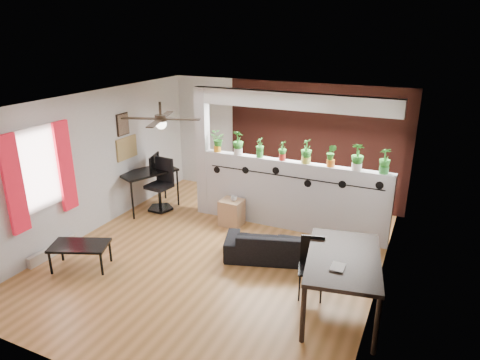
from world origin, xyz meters
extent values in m
cube|color=#9A6532|center=(0.00, 0.00, -0.05)|extent=(6.30, 7.10, 0.10)
cube|color=#B7B7BA|center=(0.00, 3.02, 1.30)|extent=(6.30, 0.04, 2.90)
cube|color=#B7B7BA|center=(0.00, -3.02, 1.30)|extent=(6.30, 0.04, 2.90)
cube|color=#B7B7BA|center=(-2.62, 0.00, 1.30)|extent=(0.04, 7.10, 2.90)
cube|color=#B7B7BA|center=(2.62, 0.00, 1.30)|extent=(0.04, 7.10, 2.90)
cube|color=white|center=(0.00, 0.00, 2.65)|extent=(6.30, 7.10, 0.10)
cube|color=#BCBCC1|center=(0.80, 1.50, 0.68)|extent=(3.60, 0.18, 1.35)
cube|color=white|center=(0.80, 1.50, 2.45)|extent=(3.60, 0.18, 0.30)
cube|color=#BCBCC1|center=(-1.11, 1.50, 1.30)|extent=(0.22, 0.20, 2.60)
cube|color=#A23D2F|center=(0.80, 2.97, 1.30)|extent=(3.90, 0.05, 2.60)
cube|color=black|center=(0.80, 1.40, 1.08)|extent=(3.31, 0.01, 0.02)
cylinder|color=black|center=(-0.75, 1.40, 1.00)|extent=(0.14, 0.01, 0.14)
cylinder|color=black|center=(-0.13, 1.40, 1.08)|extent=(0.14, 0.01, 0.14)
cylinder|color=black|center=(0.49, 1.40, 1.16)|extent=(0.14, 0.01, 0.14)
cylinder|color=black|center=(1.11, 1.40, 1.00)|extent=(0.14, 0.01, 0.14)
cylinder|color=black|center=(1.73, 1.40, 1.08)|extent=(0.14, 0.01, 0.14)
cylinder|color=black|center=(2.35, 1.40, 1.16)|extent=(0.14, 0.01, 0.14)
cube|color=white|center=(-2.58, -1.20, 1.55)|extent=(0.02, 0.95, 1.25)
cube|color=white|center=(-2.57, -1.20, 1.55)|extent=(0.04, 1.05, 1.35)
cube|color=red|center=(-2.53, -1.70, 1.45)|extent=(0.06, 0.30, 1.55)
cube|color=red|center=(-2.53, -0.70, 1.45)|extent=(0.06, 0.30, 1.55)
cube|color=silver|center=(-2.54, -1.20, 0.09)|extent=(0.08, 1.00, 0.18)
cube|color=#997E4A|center=(-2.58, 0.95, 1.35)|extent=(0.03, 0.60, 0.45)
cube|color=#8C7259|center=(-2.58, 0.90, 1.85)|extent=(0.03, 0.30, 0.40)
cube|color=black|center=(-2.58, 0.90, 1.85)|extent=(0.02, 0.34, 0.44)
cylinder|color=black|center=(-0.80, -0.30, 2.50)|extent=(0.04, 0.04, 0.20)
cylinder|color=black|center=(-0.80, -0.30, 2.35)|extent=(0.18, 0.18, 0.10)
sphere|color=white|center=(-0.80, -0.30, 2.26)|extent=(0.17, 0.17, 0.17)
cube|color=black|center=(-0.48, -0.18, 2.34)|extent=(0.55, 0.29, 0.01)
cube|color=black|center=(-0.92, 0.02, 2.34)|extent=(0.29, 0.55, 0.01)
cube|color=black|center=(-1.12, -0.42, 2.34)|extent=(0.55, 0.29, 0.01)
cube|color=black|center=(-0.68, -0.62, 2.34)|extent=(0.29, 0.55, 0.01)
cylinder|color=orange|center=(-0.78, 1.50, 1.41)|extent=(0.14, 0.14, 0.12)
imported|color=#1C621C|center=(-0.78, 1.50, 1.60)|extent=(0.25, 0.22, 0.31)
cylinder|color=silver|center=(-0.33, 1.50, 1.41)|extent=(0.17, 0.17, 0.12)
imported|color=#1C621C|center=(-0.33, 1.50, 1.63)|extent=(0.26, 0.22, 0.37)
cylinder|color=green|center=(0.12, 1.50, 1.41)|extent=(0.13, 0.13, 0.12)
imported|color=#1C621C|center=(0.12, 1.50, 1.59)|extent=(0.20, 0.23, 0.28)
cylinder|color=red|center=(0.57, 1.50, 1.41)|extent=(0.12, 0.12, 0.12)
imported|color=#1C621C|center=(0.57, 1.50, 1.58)|extent=(0.17, 0.20, 0.26)
cylinder|color=#D6D24B|center=(1.03, 1.50, 1.41)|extent=(0.17, 0.17, 0.12)
imported|color=#1C621C|center=(1.03, 1.50, 1.63)|extent=(0.21, 0.25, 0.35)
cylinder|color=orange|center=(1.48, 1.50, 1.41)|extent=(0.14, 0.14, 0.12)
imported|color=#1C621C|center=(1.48, 1.50, 1.60)|extent=(0.22, 0.19, 0.30)
cylinder|color=white|center=(1.93, 1.50, 1.41)|extent=(0.17, 0.17, 0.12)
imported|color=#1C621C|center=(1.93, 1.50, 1.64)|extent=(0.27, 0.23, 0.37)
cylinder|color=#338E3A|center=(2.38, 1.50, 1.41)|extent=(0.16, 0.16, 0.12)
imported|color=#1C621C|center=(2.38, 1.50, 1.62)|extent=(0.29, 0.27, 0.34)
imported|color=black|center=(0.95, 0.32, 0.24)|extent=(1.78, 1.13, 0.49)
cube|color=#A17855|center=(-0.31, 1.16, 0.26)|extent=(0.43, 0.39, 0.52)
imported|color=gray|center=(-0.26, 1.16, 0.56)|extent=(0.16, 0.16, 0.09)
cube|color=black|center=(-2.25, 1.16, 0.82)|extent=(1.02, 1.30, 0.04)
cylinder|color=black|center=(-2.71, 0.77, 0.40)|extent=(0.04, 0.04, 0.79)
cylinder|color=black|center=(-2.23, 0.56, 0.40)|extent=(0.04, 0.04, 0.79)
cylinder|color=black|center=(-2.27, 1.76, 0.40)|extent=(0.04, 0.04, 0.79)
cylinder|color=black|center=(-1.79, 1.55, 0.40)|extent=(0.04, 0.04, 0.79)
imported|color=black|center=(-2.25, 1.31, 0.93)|extent=(0.31, 0.13, 0.17)
cylinder|color=black|center=(-1.99, 1.16, 0.04)|extent=(0.57, 0.57, 0.04)
cylinder|color=black|center=(-1.99, 1.16, 0.28)|extent=(0.07, 0.07, 0.48)
cube|color=black|center=(-1.99, 1.16, 0.54)|extent=(0.50, 0.50, 0.08)
cube|color=black|center=(-1.97, 1.36, 0.85)|extent=(0.44, 0.11, 0.52)
cube|color=black|center=(2.22, -0.67, 0.81)|extent=(1.20, 1.69, 0.05)
cylinder|color=black|center=(1.93, -1.46, 0.39)|extent=(0.07, 0.07, 0.79)
cylinder|color=black|center=(2.77, -1.30, 0.39)|extent=(0.07, 0.07, 0.79)
cylinder|color=black|center=(1.66, -0.03, 0.39)|extent=(0.07, 0.07, 0.79)
cylinder|color=black|center=(2.50, 0.13, 0.39)|extent=(0.07, 0.07, 0.79)
imported|color=gray|center=(2.12, -0.97, 0.85)|extent=(0.18, 0.23, 0.02)
cube|color=black|center=(1.75, -0.49, 0.42)|extent=(0.44, 0.44, 0.03)
cube|color=black|center=(1.71, -0.34, 0.66)|extent=(0.34, 0.12, 0.45)
cube|color=black|center=(1.65, -0.68, 0.21)|extent=(0.03, 0.03, 0.42)
cube|color=black|center=(1.94, -0.60, 0.21)|extent=(0.03, 0.03, 0.42)
cube|color=black|center=(1.57, -0.38, 0.43)|extent=(0.03, 0.03, 0.87)
cube|color=black|center=(1.86, -0.31, 0.43)|extent=(0.03, 0.03, 0.87)
cube|color=black|center=(-1.81, -1.29, 0.40)|extent=(1.02, 0.80, 0.04)
cylinder|color=black|center=(-2.10, -1.64, 0.19)|extent=(0.04, 0.04, 0.38)
cylinder|color=black|center=(-1.35, -1.33, 0.19)|extent=(0.04, 0.04, 0.38)
cylinder|color=black|center=(-2.26, -1.26, 0.19)|extent=(0.04, 0.04, 0.38)
cylinder|color=black|center=(-1.51, -0.95, 0.19)|extent=(0.04, 0.04, 0.38)
camera|label=1|loc=(3.06, -5.69, 3.68)|focal=32.00mm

